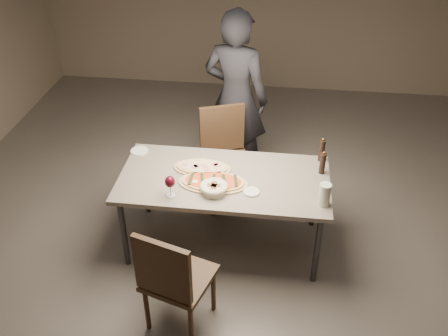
# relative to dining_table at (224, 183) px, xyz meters

# --- Properties ---
(room) EXTENTS (7.00, 7.00, 7.00)m
(room) POSITION_rel_dining_table_xyz_m (0.00, 0.00, 0.71)
(room) COLOR #5E5851
(room) RESTS_ON ground
(dining_table) EXTENTS (1.80, 0.90, 0.75)m
(dining_table) POSITION_rel_dining_table_xyz_m (0.00, 0.00, 0.00)
(dining_table) COLOR gray
(dining_table) RESTS_ON ground
(zucchini_pizza) EXTENTS (0.59, 0.33, 0.05)m
(zucchini_pizza) POSITION_rel_dining_table_xyz_m (-0.08, -0.10, 0.07)
(zucchini_pizza) COLOR tan
(zucchini_pizza) RESTS_ON dining_table
(ham_pizza) EXTENTS (0.51, 0.28, 0.04)m
(ham_pizza) POSITION_rel_dining_table_xyz_m (-0.21, 0.11, 0.07)
(ham_pizza) COLOR tan
(ham_pizza) RESTS_ON dining_table
(bread_basket) EXTENTS (0.23, 0.23, 0.08)m
(bread_basket) POSITION_rel_dining_table_xyz_m (-0.06, -0.22, 0.11)
(bread_basket) COLOR beige
(bread_basket) RESTS_ON dining_table
(oil_dish) EXTENTS (0.13, 0.13, 0.02)m
(oil_dish) POSITION_rel_dining_table_xyz_m (0.25, -0.18, 0.07)
(oil_dish) COLOR white
(oil_dish) RESTS_ON dining_table
(pepper_mill_left) EXTENTS (0.06, 0.06, 0.23)m
(pepper_mill_left) POSITION_rel_dining_table_xyz_m (0.83, 0.38, 0.17)
(pepper_mill_left) COLOR black
(pepper_mill_left) RESTS_ON dining_table
(pepper_mill_right) EXTENTS (0.06, 0.06, 0.22)m
(pepper_mill_right) POSITION_rel_dining_table_xyz_m (0.83, 0.18, 0.16)
(pepper_mill_right) COLOR black
(pepper_mill_right) RESTS_ON dining_table
(carafe) EXTENTS (0.09, 0.09, 0.20)m
(carafe) POSITION_rel_dining_table_xyz_m (0.83, -0.27, 0.15)
(carafe) COLOR silver
(carafe) RESTS_ON dining_table
(wine_glass) EXTENTS (0.09, 0.09, 0.19)m
(wine_glass) POSITION_rel_dining_table_xyz_m (-0.40, -0.31, 0.19)
(wine_glass) COLOR silver
(wine_glass) RESTS_ON dining_table
(side_plate) EXTENTS (0.16, 0.16, 0.01)m
(side_plate) POSITION_rel_dining_table_xyz_m (-0.83, 0.32, 0.06)
(side_plate) COLOR white
(side_plate) RESTS_ON dining_table
(chair_near) EXTENTS (0.58, 0.58, 0.98)m
(chair_near) POSITION_rel_dining_table_xyz_m (-0.25, -0.99, -0.15)
(chair_near) COLOR #3E2A1A
(chair_near) RESTS_ON ground
(chair_far) EXTENTS (0.61, 0.61, 1.00)m
(chair_far) POSITION_rel_dining_table_xyz_m (-0.08, 0.73, -0.13)
(chair_far) COLOR #3E2A1A
(chair_far) RESTS_ON ground
(diner) EXTENTS (0.78, 0.62, 1.87)m
(diner) POSITION_rel_dining_table_xyz_m (-0.02, 1.15, 0.24)
(diner) COLOR black
(diner) RESTS_ON ground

